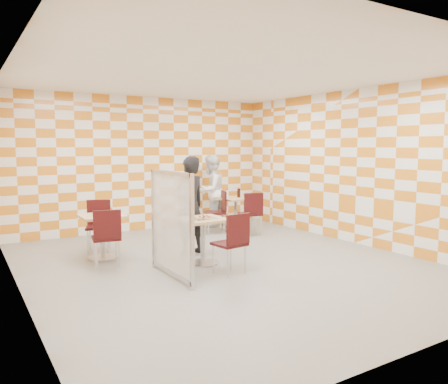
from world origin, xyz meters
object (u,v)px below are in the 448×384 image
chair_empty_far (99,221)px  man_dark (190,205)px  empty_table (102,229)px  chair_empty_near (107,233)px  main_table (203,233)px  chair_second_front (252,210)px  chair_main_front (233,239)px  man_white (211,191)px  partition (171,224)px  sport_bottle (227,193)px  chair_second_side (219,208)px  soda_bottle (239,193)px  second_table (236,208)px

chair_empty_far → man_dark: bearing=-39.6°
empty_table → chair_empty_near: 0.58m
main_table → chair_second_front: (1.98, 1.45, 0.04)m
chair_main_front → chair_second_front: bearing=49.5°
man_white → partition: bearing=28.6°
partition → empty_table: bearing=109.0°
chair_empty_far → man_dark: (1.30, -1.08, 0.32)m
sport_bottle → main_table: bearing=-129.7°
chair_second_side → empty_table: bearing=-162.5°
partition → man_white: man_white is taller
chair_empty_far → partition: partition is taller
main_table → chair_main_front: (0.10, -0.76, 0.04)m
chair_main_front → chair_empty_near: (-1.47, 1.37, 0.00)m
main_table → chair_empty_far: size_ratio=0.81×
chair_empty_near → man_dark: bearing=3.9°
main_table → sport_bottle: (1.85, 2.23, 0.33)m
main_table → soda_bottle: size_ratio=3.26×
chair_main_front → chair_second_side: 3.19m
chair_main_front → partition: 0.94m
empty_table → second_table: bearing=15.5°
chair_empty_near → man_white: size_ratio=0.55×
second_table → chair_empty_far: bearing=-174.5°
main_table → soda_bottle: 2.97m
chair_empty_far → man_white: man_white is taller
chair_main_front → sport_bottle: sport_bottle is taller
chair_main_front → partition: size_ratio=0.60×
main_table → chair_second_front: chair_second_front is taller
chair_empty_far → chair_second_side: bearing=6.0°
man_dark → soda_bottle: 2.38m
second_table → soda_bottle: (0.07, -0.01, 0.34)m
second_table → man_dark: 2.35m
second_table → soda_bottle: 0.35m
chair_second_side → sport_bottle: bearing=26.5°
empty_table → chair_empty_far: size_ratio=0.81×
chair_main_front → sport_bottle: 3.48m
second_table → chair_empty_near: size_ratio=0.81×
second_table → chair_second_side: (-0.46, -0.02, 0.04)m
second_table → man_white: 0.86m
second_table → partition: 3.71m
soda_bottle → chair_empty_near: bearing=-156.8°
partition → sport_bottle: size_ratio=7.75×
man_white → sport_bottle: 0.63m
chair_empty_near → partition: bearing=-57.6°
main_table → soda_bottle: soda_bottle is taller
chair_second_front → partition: size_ratio=0.60×
chair_second_side → partition: bearing=-132.7°
man_dark → chair_main_front: bearing=74.5°
chair_main_front → man_dark: man_dark is taller
man_white → chair_empty_near: bearing=11.8°
chair_empty_far → partition: (0.44, -2.19, 0.25)m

